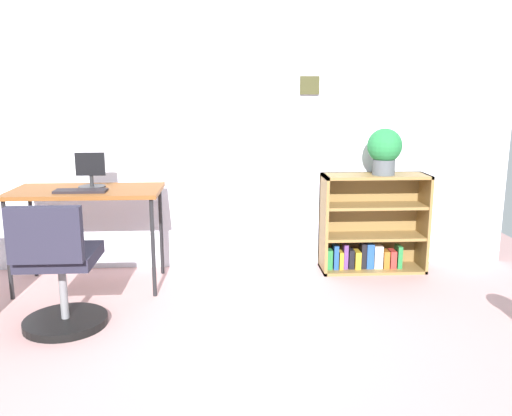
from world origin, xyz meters
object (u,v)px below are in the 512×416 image
object	(u,v)px
bookshelf_low	(371,227)
potted_plant_on_shelf	(385,149)
desk	(87,197)
keyboard	(81,191)
monitor	(91,172)
office_chair	(59,276)

from	to	relation	value
bookshelf_low	potted_plant_on_shelf	xyz separation A→B (m)	(0.07, -0.06, 0.65)
desk	keyboard	bearing A→B (deg)	-93.33
bookshelf_low	potted_plant_on_shelf	distance (m)	0.66
bookshelf_low	monitor	bearing A→B (deg)	-174.47
office_chair	potted_plant_on_shelf	xyz separation A→B (m)	(2.29, 1.00, 0.66)
desk	bookshelf_low	world-z (taller)	bookshelf_low
desk	potted_plant_on_shelf	size ratio (longest dim) A/B	2.96
potted_plant_on_shelf	bookshelf_low	bearing A→B (deg)	140.05
desk	office_chair	bearing A→B (deg)	-89.66
desk	office_chair	world-z (taller)	office_chair
desk	potted_plant_on_shelf	world-z (taller)	potted_plant_on_shelf
monitor	potted_plant_on_shelf	bearing A→B (deg)	3.98
bookshelf_low	desk	bearing A→B (deg)	-173.08
keyboard	office_chair	xyz separation A→B (m)	(0.01, -0.66, -0.41)
keyboard	potted_plant_on_shelf	world-z (taller)	potted_plant_on_shelf
keyboard	potted_plant_on_shelf	distance (m)	2.34
desk	potted_plant_on_shelf	xyz separation A→B (m)	(2.30, 0.22, 0.32)
keyboard	bookshelf_low	size ratio (longest dim) A/B	0.43
monitor	office_chair	bearing A→B (deg)	-91.54
office_chair	monitor	bearing A→B (deg)	88.46
desk	monitor	size ratio (longest dim) A/B	4.13
keyboard	office_chair	size ratio (longest dim) A/B	0.44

